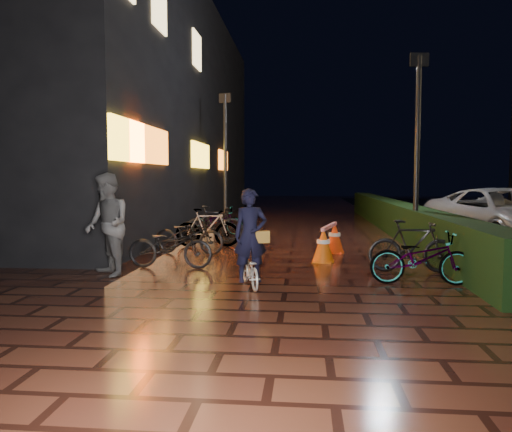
# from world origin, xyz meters

# --- Properties ---
(ground) EXTENTS (80.00, 80.00, 0.00)m
(ground) POSITION_xyz_m (0.00, 0.00, 0.00)
(ground) COLOR #381911
(ground) RESTS_ON ground
(hedge) EXTENTS (0.70, 20.00, 1.00)m
(hedge) POSITION_xyz_m (3.30, 8.00, 0.50)
(hedge) COLOR black
(hedge) RESTS_ON ground
(bystander_person) EXTENTS (1.15, 1.17, 1.90)m
(bystander_person) POSITION_xyz_m (-3.29, -0.10, 0.95)
(bystander_person) COLOR slate
(bystander_person) RESTS_ON ground
(van) EXTENTS (3.60, 5.89, 1.52)m
(van) POSITION_xyz_m (5.68, 5.02, 0.77)
(van) COLOR #A5A5A9
(van) RESTS_ON ground
(storefront_block) EXTENTS (12.09, 22.00, 9.00)m
(storefront_block) POSITION_xyz_m (-9.50, 11.50, 4.50)
(storefront_block) COLOR black
(storefront_block) RESTS_ON ground
(lamp_post_hedge) EXTENTS (0.46, 0.15, 4.82)m
(lamp_post_hedge) POSITION_xyz_m (3.04, 3.79, 2.65)
(lamp_post_hedge) COLOR black
(lamp_post_hedge) RESTS_ON ground
(lamp_post_sf) EXTENTS (0.45, 0.21, 4.74)m
(lamp_post_sf) POSITION_xyz_m (-2.49, 8.60, 2.61)
(lamp_post_sf) COLOR black
(lamp_post_sf) RESTS_ON ground
(cyclist) EXTENTS (0.74, 1.21, 1.63)m
(cyclist) POSITION_xyz_m (-0.59, -0.78, 0.61)
(cyclist) COLOR silver
(cyclist) RESTS_ON ground
(traffic_barrier) EXTENTS (0.81, 1.84, 0.75)m
(traffic_barrier) POSITION_xyz_m (0.87, 2.50, 0.37)
(traffic_barrier) COLOR #D9550B
(traffic_barrier) RESTS_ON ground
(cart_assembly) EXTENTS (0.59, 0.54, 0.99)m
(cart_assembly) POSITION_xyz_m (3.27, 1.94, 0.51)
(cart_assembly) COLOR black
(cart_assembly) RESTS_ON ground
(parked_bikes_storefront) EXTENTS (1.95, 6.36, 1.00)m
(parked_bikes_storefront) POSITION_xyz_m (-2.36, 3.94, 0.47)
(parked_bikes_storefront) COLOR black
(parked_bikes_storefront) RESTS_ON ground
(parked_bikes_hedge) EXTENTS (1.78, 1.68, 1.00)m
(parked_bikes_hedge) POSITION_xyz_m (2.32, 0.22, 0.47)
(parked_bikes_hedge) COLOR black
(parked_bikes_hedge) RESTS_ON ground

